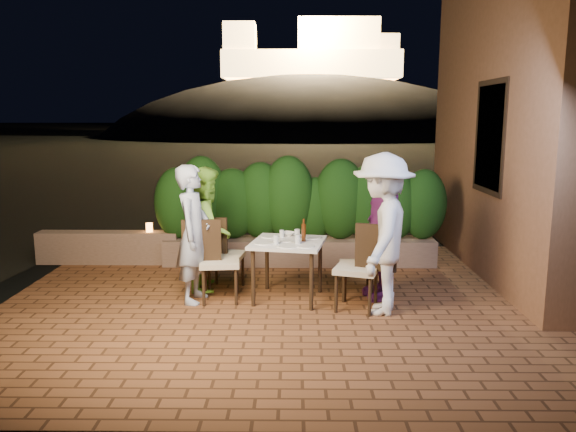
{
  "coord_description": "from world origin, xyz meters",
  "views": [
    {
      "loc": [
        0.12,
        -6.26,
        2.28
      ],
      "look_at": [
        0.04,
        0.65,
        1.05
      ],
      "focal_mm": 35.0,
      "sensor_mm": 36.0,
      "label": 1
    }
  ],
  "objects_px": {
    "diner_blue": "(194,234)",
    "parapet_lamp": "(149,228)",
    "chair_left_front": "(220,260)",
    "chair_right_back": "(357,263)",
    "dining_table": "(288,270)",
    "diner_purple": "(383,229)",
    "chair_right_front": "(357,267)",
    "bowl": "(288,234)",
    "diner_green": "(207,228)",
    "beer_bottle": "(304,230)",
    "chair_left_back": "(226,254)",
    "diner_white": "(382,234)"
  },
  "relations": [
    {
      "from": "bowl",
      "to": "diner_green",
      "type": "distance_m",
      "value": 1.08
    },
    {
      "from": "beer_bottle",
      "to": "bowl",
      "type": "bearing_deg",
      "value": 120.27
    },
    {
      "from": "chair_left_back",
      "to": "bowl",
      "type": "bearing_deg",
      "value": 1.62
    },
    {
      "from": "chair_left_front",
      "to": "parapet_lamp",
      "type": "relative_size",
      "value": 7.39
    },
    {
      "from": "diner_blue",
      "to": "diner_purple",
      "type": "bearing_deg",
      "value": -78.68
    },
    {
      "from": "chair_left_front",
      "to": "dining_table",
      "type": "bearing_deg",
      "value": -1.49
    },
    {
      "from": "chair_left_back",
      "to": "diner_blue",
      "type": "relative_size",
      "value": 0.57
    },
    {
      "from": "dining_table",
      "to": "diner_green",
      "type": "xyz_separation_m",
      "value": [
        -1.07,
        0.46,
        0.44
      ]
    },
    {
      "from": "bowl",
      "to": "diner_white",
      "type": "distance_m",
      "value": 1.37
    },
    {
      "from": "bowl",
      "to": "diner_white",
      "type": "xyz_separation_m",
      "value": [
        1.1,
        -0.79,
        0.17
      ]
    },
    {
      "from": "diner_white",
      "to": "diner_purple",
      "type": "bearing_deg",
      "value": -173.09
    },
    {
      "from": "dining_table",
      "to": "bowl",
      "type": "relative_size",
      "value": 4.7
    },
    {
      "from": "chair_left_back",
      "to": "dining_table",
      "type": "bearing_deg",
      "value": -19.43
    },
    {
      "from": "dining_table",
      "to": "beer_bottle",
      "type": "xyz_separation_m",
      "value": [
        0.2,
        -0.01,
        0.52
      ]
    },
    {
      "from": "beer_bottle",
      "to": "chair_left_front",
      "type": "distance_m",
      "value": 1.11
    },
    {
      "from": "chair_left_back",
      "to": "diner_green",
      "type": "xyz_separation_m",
      "value": [
        -0.25,
        0.06,
        0.33
      ]
    },
    {
      "from": "dining_table",
      "to": "chair_right_back",
      "type": "distance_m",
      "value": 0.88
    },
    {
      "from": "diner_white",
      "to": "diner_green",
      "type": "bearing_deg",
      "value": -96.89
    },
    {
      "from": "chair_right_back",
      "to": "diner_white",
      "type": "height_order",
      "value": "diner_white"
    },
    {
      "from": "parapet_lamp",
      "to": "chair_left_front",
      "type": "bearing_deg",
      "value": -53.46
    },
    {
      "from": "chair_right_back",
      "to": "diner_green",
      "type": "relative_size",
      "value": 0.54
    },
    {
      "from": "beer_bottle",
      "to": "chair_right_back",
      "type": "bearing_deg",
      "value": 7.86
    },
    {
      "from": "bowl",
      "to": "diner_purple",
      "type": "xyz_separation_m",
      "value": [
        1.19,
        -0.25,
        0.12
      ]
    },
    {
      "from": "dining_table",
      "to": "chair_right_back",
      "type": "bearing_deg",
      "value": 5.76
    },
    {
      "from": "chair_left_back",
      "to": "chair_right_front",
      "type": "xyz_separation_m",
      "value": [
        1.65,
        -0.77,
        0.04
      ]
    },
    {
      "from": "beer_bottle",
      "to": "chair_right_back",
      "type": "xyz_separation_m",
      "value": [
        0.68,
        0.09,
        -0.45
      ]
    },
    {
      "from": "chair_right_front",
      "to": "chair_left_front",
      "type": "bearing_deg",
      "value": 7.53
    },
    {
      "from": "bowl",
      "to": "chair_right_back",
      "type": "relative_size",
      "value": 0.21
    },
    {
      "from": "bowl",
      "to": "diner_blue",
      "type": "relative_size",
      "value": 0.11
    },
    {
      "from": "bowl",
      "to": "chair_right_front",
      "type": "height_order",
      "value": "chair_right_front"
    },
    {
      "from": "dining_table",
      "to": "diner_green",
      "type": "distance_m",
      "value": 1.25
    },
    {
      "from": "chair_right_front",
      "to": "diner_purple",
      "type": "bearing_deg",
      "value": -110.74
    },
    {
      "from": "chair_right_front",
      "to": "parapet_lamp",
      "type": "height_order",
      "value": "chair_right_front"
    },
    {
      "from": "chair_left_front",
      "to": "chair_right_back",
      "type": "bearing_deg",
      "value": -0.74
    },
    {
      "from": "dining_table",
      "to": "chair_right_front",
      "type": "xyz_separation_m",
      "value": [
        0.82,
        -0.37,
        0.15
      ]
    },
    {
      "from": "chair_left_front",
      "to": "chair_right_back",
      "type": "relative_size",
      "value": 1.16
    },
    {
      "from": "bowl",
      "to": "parapet_lamp",
      "type": "distance_m",
      "value": 2.61
    },
    {
      "from": "dining_table",
      "to": "diner_blue",
      "type": "bearing_deg",
      "value": -176.12
    },
    {
      "from": "diner_blue",
      "to": "diner_green",
      "type": "relative_size",
      "value": 1.04
    },
    {
      "from": "chair_left_front",
      "to": "diner_white",
      "type": "relative_size",
      "value": 0.55
    },
    {
      "from": "beer_bottle",
      "to": "chair_left_back",
      "type": "xyz_separation_m",
      "value": [
        -1.02,
        0.41,
        -0.41
      ]
    },
    {
      "from": "chair_right_back",
      "to": "parapet_lamp",
      "type": "xyz_separation_m",
      "value": [
        -3.06,
        1.66,
        0.13
      ]
    },
    {
      "from": "diner_green",
      "to": "beer_bottle",
      "type": "bearing_deg",
      "value": -114.92
    },
    {
      "from": "dining_table",
      "to": "bowl",
      "type": "xyz_separation_m",
      "value": [
        -0.0,
        0.33,
        0.4
      ]
    },
    {
      "from": "bowl",
      "to": "chair_right_back",
      "type": "xyz_separation_m",
      "value": [
        0.88,
        -0.24,
        -0.33
      ]
    },
    {
      "from": "chair_right_back",
      "to": "diner_blue",
      "type": "distance_m",
      "value": 2.09
    },
    {
      "from": "chair_right_back",
      "to": "diner_green",
      "type": "height_order",
      "value": "diner_green"
    },
    {
      "from": "dining_table",
      "to": "chair_left_front",
      "type": "distance_m",
      "value": 0.86
    },
    {
      "from": "diner_white",
      "to": "chair_right_back",
      "type": "bearing_deg",
      "value": -142.16
    },
    {
      "from": "diner_blue",
      "to": "parapet_lamp",
      "type": "bearing_deg",
      "value": 36.76
    }
  ]
}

